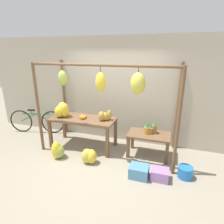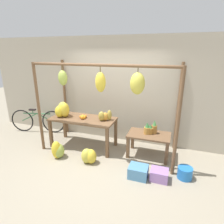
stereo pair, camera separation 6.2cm
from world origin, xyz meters
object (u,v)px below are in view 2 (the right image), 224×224
at_px(pineapple_cluster, 150,129).
at_px(parked_bicycle, 38,121).
at_px(banana_pile_on_table, 63,110).
at_px(orange_pile, 83,117).
at_px(fruit_crate_white, 138,172).
at_px(blue_bucket, 185,173).
at_px(fruit_crate_purple, 159,175).
at_px(papaya_pile, 105,116).
at_px(banana_pile_ground_right, 89,156).
at_px(banana_pile_ground_left, 58,150).

height_order(pineapple_cluster, parked_bicycle, pineapple_cluster).
bearing_deg(parked_bicycle, pineapple_cluster, -4.10).
height_order(banana_pile_on_table, orange_pile, banana_pile_on_table).
relative_size(orange_pile, fruit_crate_white, 0.61).
distance_m(fruit_crate_white, blue_bucket, 0.92).
relative_size(banana_pile_on_table, fruit_crate_white, 1.12).
bearing_deg(fruit_crate_purple, papaya_pile, 151.42).
bearing_deg(parked_bicycle, blue_bucket, -11.94).
relative_size(banana_pile_on_table, pineapple_cluster, 1.28).
distance_m(banana_pile_on_table, banana_pile_ground_right, 1.42).
distance_m(banana_pile_on_table, fruit_crate_white, 2.44).
distance_m(banana_pile_ground_right, parked_bicycle, 2.46).
distance_m(pineapple_cluster, fruit_crate_white, 1.08).
bearing_deg(banana_pile_ground_right, fruit_crate_white, -7.14).
bearing_deg(fruit_crate_white, banana_pile_ground_right, 172.86).
height_order(banana_pile_on_table, fruit_crate_purple, banana_pile_on_table).
xyz_separation_m(banana_pile_ground_left, parked_bicycle, (-1.44, 1.07, 0.18)).
relative_size(banana_pile_on_table, fruit_crate_purple, 1.24).
relative_size(banana_pile_ground_left, fruit_crate_white, 1.16).
bearing_deg(papaya_pile, orange_pile, -176.95).
distance_m(banana_pile_on_table, orange_pile, 0.57).
bearing_deg(parked_bicycle, banana_pile_on_table, -18.77).
distance_m(orange_pile, fruit_crate_purple, 2.27).
bearing_deg(papaya_pile, parked_bicycle, 171.90).
bearing_deg(fruit_crate_white, banana_pile_ground_left, 176.98).
height_order(banana_pile_on_table, papaya_pile, banana_pile_on_table).
relative_size(banana_pile_ground_right, blue_bucket, 1.50).
distance_m(banana_pile_ground_left, fruit_crate_white, 1.95).
relative_size(orange_pile, pineapple_cluster, 0.69).
bearing_deg(orange_pile, papaya_pile, 3.05).
relative_size(parked_bicycle, fruit_crate_purple, 4.94).
xyz_separation_m(pineapple_cluster, blue_bucket, (0.81, -0.65, -0.57)).
bearing_deg(banana_pile_ground_right, parked_bicycle, 155.27).
height_order(pineapple_cluster, banana_pile_ground_right, pineapple_cluster).
height_order(pineapple_cluster, banana_pile_ground_left, pineapple_cluster).
height_order(parked_bicycle, papaya_pile, papaya_pile).
bearing_deg(fruit_crate_purple, fruit_crate_white, -172.51).
distance_m(orange_pile, pineapple_cluster, 1.69).
xyz_separation_m(blue_bucket, parked_bicycle, (-4.27, 0.90, 0.25)).
relative_size(pineapple_cluster, fruit_crate_purple, 0.97).
distance_m(orange_pile, banana_pile_ground_right, 1.04).
xyz_separation_m(orange_pile, fruit_crate_white, (1.61, -0.80, -0.71)).
height_order(orange_pile, banana_pile_ground_right, orange_pile).
bearing_deg(fruit_crate_purple, orange_pile, 159.61).
height_order(pineapple_cluster, blue_bucket, pineapple_cluster).
distance_m(banana_pile_on_table, fruit_crate_purple, 2.80).
distance_m(banana_pile_on_table, pineapple_cluster, 2.26).
bearing_deg(fruit_crate_white, papaya_pile, 140.91).
bearing_deg(orange_pile, banana_pile_on_table, -174.86).
distance_m(orange_pile, parked_bicycle, 1.88).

